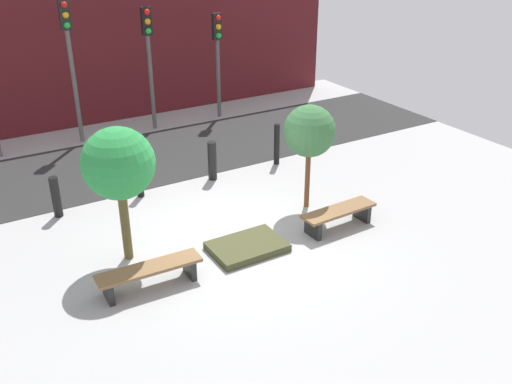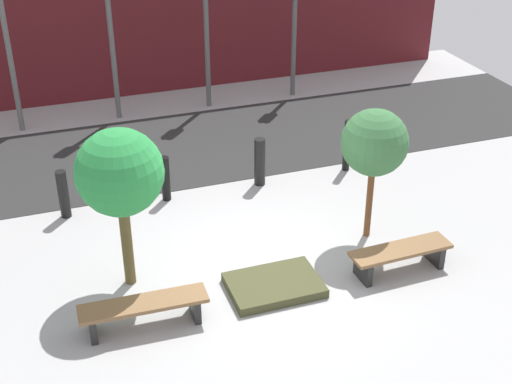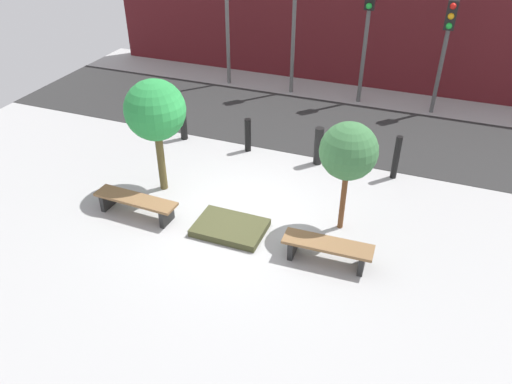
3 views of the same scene
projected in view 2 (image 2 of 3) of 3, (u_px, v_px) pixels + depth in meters
ground_plane at (264, 272)px, 11.45m from camera, size 18.00×18.00×0.00m
road_strip at (187, 147)px, 15.51m from camera, size 18.00×3.69×0.01m
building_facade at (146, 12)px, 17.57m from camera, size 16.20×0.50×4.08m
bench_left at (144, 308)px, 10.15m from camera, size 1.85×0.50×0.43m
bench_right at (400, 255)px, 11.34m from camera, size 1.69×0.51×0.43m
planter_bed at (274, 285)px, 11.02m from camera, size 1.42×0.98×0.15m
tree_behind_left_bench at (120, 174)px, 10.29m from camera, size 1.31×1.31×2.60m
tree_behind_right_bench at (374, 143)px, 11.56m from camera, size 1.11×1.11×2.34m
bollard_far_left at (63, 194)px, 12.75m from camera, size 0.19×0.19×0.92m
bollard_left at (166, 179)px, 13.30m from camera, size 0.16×0.16×0.89m
bollard_center at (260, 162)px, 13.82m from camera, size 0.21×0.21×0.97m
bollard_right at (347, 146)px, 14.33m from camera, size 0.15×0.15×1.09m
traffic_light_west at (1, 6)px, 14.92m from camera, size 0.28×0.27×4.17m
traffic_light_mid_west at (108, 4)px, 15.63m from camera, size 0.28×0.27×3.92m
traffic_light_mid_east at (206, 6)px, 16.38m from camera, size 0.28×0.27×3.57m
traffic_light_east at (295, 7)px, 17.13m from camera, size 0.28×0.27×3.23m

